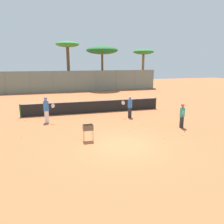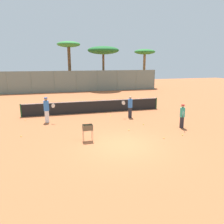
% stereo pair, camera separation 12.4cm
% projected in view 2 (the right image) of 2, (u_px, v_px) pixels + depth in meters
% --- Properties ---
extents(ground_plane, '(80.00, 80.00, 0.00)m').
position_uv_depth(ground_plane, '(122.00, 145.00, 11.70)').
color(ground_plane, '#B26038').
extents(tennis_net, '(12.06, 0.10, 1.07)m').
position_uv_depth(tennis_net, '(94.00, 106.00, 19.06)').
color(tennis_net, '#26592D').
rests_on(tennis_net, ground_plane).
extents(back_fence, '(24.98, 0.08, 3.07)m').
position_uv_depth(back_fence, '(76.00, 81.00, 31.79)').
color(back_fence, slate).
rests_on(back_fence, ground_plane).
extents(tree_0, '(3.48, 3.48, 6.37)m').
position_uv_depth(tree_0, '(145.00, 53.00, 36.48)').
color(tree_0, brown).
rests_on(tree_0, ground_plane).
extents(tree_1, '(3.53, 3.53, 7.36)m').
position_uv_depth(tree_1, '(69.00, 47.00, 33.32)').
color(tree_1, brown).
rests_on(tree_1, ground_plane).
extents(tree_2, '(4.83, 4.83, 6.64)m').
position_uv_depth(tree_2, '(103.00, 51.00, 33.46)').
color(tree_2, brown).
rests_on(tree_2, ground_plane).
extents(player_white_outfit, '(0.53, 0.80, 1.60)m').
position_uv_depth(player_white_outfit, '(182.00, 116.00, 14.64)').
color(player_white_outfit, '#26262D').
rests_on(player_white_outfit, ground_plane).
extents(player_red_cap, '(0.86, 0.58, 1.85)m').
position_uv_depth(player_red_cap, '(47.00, 110.00, 15.95)').
color(player_red_cap, white).
rests_on(player_red_cap, ground_plane).
extents(player_yellow_shirt, '(0.91, 0.36, 1.72)m').
position_uv_depth(player_yellow_shirt, '(130.00, 107.00, 17.33)').
color(player_yellow_shirt, '#26262D').
rests_on(player_yellow_shirt, ground_plane).
extents(ball_cart, '(0.56, 0.41, 0.95)m').
position_uv_depth(ball_cart, '(88.00, 129.00, 12.24)').
color(ball_cart, brown).
rests_on(ball_cart, ground_plane).
extents(tennis_ball_0, '(0.07, 0.07, 0.07)m').
position_uv_depth(tennis_ball_0, '(183.00, 135.00, 13.26)').
color(tennis_ball_0, '#D1E54C').
rests_on(tennis_ball_0, ground_plane).
extents(tennis_ball_1, '(0.07, 0.07, 0.07)m').
position_uv_depth(tennis_ball_1, '(25.00, 120.00, 16.67)').
color(tennis_ball_1, '#D1E54C').
rests_on(tennis_ball_1, ground_plane).
extents(tennis_ball_2, '(0.07, 0.07, 0.07)m').
position_uv_depth(tennis_ball_2, '(21.00, 136.00, 13.05)').
color(tennis_ball_2, '#D1E54C').
rests_on(tennis_ball_2, ground_plane).
extents(tennis_ball_3, '(0.07, 0.07, 0.07)m').
position_uv_depth(tennis_ball_3, '(143.00, 124.00, 15.48)').
color(tennis_ball_3, '#D1E54C').
rests_on(tennis_ball_3, ground_plane).
extents(tennis_ball_4, '(0.07, 0.07, 0.07)m').
position_uv_depth(tennis_ball_4, '(110.00, 116.00, 18.01)').
color(tennis_ball_4, '#D1E54C').
rests_on(tennis_ball_4, ground_plane).
extents(tennis_ball_5, '(0.07, 0.07, 0.07)m').
position_uv_depth(tennis_ball_5, '(164.00, 138.00, 12.75)').
color(tennis_ball_5, '#D1E54C').
rests_on(tennis_ball_5, ground_plane).
extents(tennis_ball_6, '(0.07, 0.07, 0.07)m').
position_uv_depth(tennis_ball_6, '(105.00, 114.00, 18.67)').
color(tennis_ball_6, '#D1E54C').
rests_on(tennis_ball_6, ground_plane).
extents(tennis_ball_7, '(0.07, 0.07, 0.07)m').
position_uv_depth(tennis_ball_7, '(129.00, 130.00, 14.25)').
color(tennis_ball_7, '#D1E54C').
rests_on(tennis_ball_7, ground_plane).
extents(parked_car, '(4.20, 1.70, 1.60)m').
position_uv_depth(parked_car, '(72.00, 85.00, 35.48)').
color(parked_car, '#3F4C8C').
rests_on(parked_car, ground_plane).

